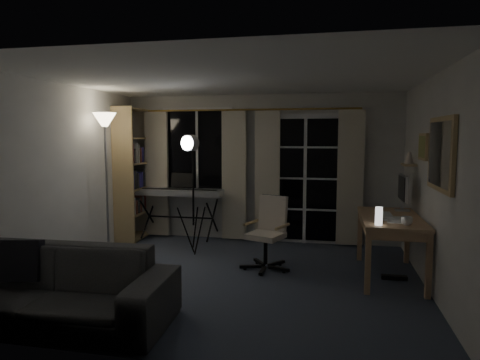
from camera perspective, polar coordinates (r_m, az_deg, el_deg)
name	(u,v)px	position (r m, az deg, el deg)	size (l,w,h in m)	color
floor	(232,279)	(5.35, -1.10, -13.08)	(4.50, 4.00, 0.02)	#323949
window	(198,150)	(7.25, -5.66, 4.05)	(1.20, 0.08, 1.40)	white
french_door	(305,180)	(6.94, 8.67, 0.01)	(1.32, 0.09, 2.11)	white
curtains	(250,175)	(6.96, 1.31, 0.65)	(3.60, 0.07, 2.13)	gold
bookshelf	(133,177)	(7.47, -14.04, 0.44)	(0.39, 1.03, 2.20)	tan
torchiere_lamp	(105,141)	(6.41, -17.52, 4.96)	(0.42, 0.42, 2.06)	#B2B2B7
keyboard_piano	(180,193)	(7.12, -8.00, -1.76)	(1.44, 0.70, 1.04)	black
studio_light	(191,157)	(6.29, -6.60, 3.11)	(0.41, 0.41, 1.78)	black
office_chair	(270,226)	(5.65, 3.99, -6.10)	(0.66, 0.66, 0.95)	black
desk	(391,224)	(5.55, 19.43, -5.56)	(0.71, 1.41, 0.75)	tan
monitor	(403,189)	(5.96, 20.89, -1.17)	(0.18, 0.54, 0.47)	silver
desk_clutter	(387,234)	(5.33, 19.04, -6.77)	(0.44, 0.85, 0.95)	white
mug	(407,220)	(5.05, 21.34, -4.96)	(0.12, 0.10, 0.12)	silver
wall_mirror	(441,154)	(4.70, 25.21, 3.15)	(0.04, 0.94, 0.74)	tan
framed_print	(423,147)	(5.58, 23.22, 4.09)	(0.03, 0.42, 0.32)	tan
wall_shelf	(409,160)	(6.07, 21.61, 2.44)	(0.16, 0.30, 0.18)	tan
sofa	(45,274)	(4.43, -24.54, -11.35)	(2.35, 0.77, 0.91)	#2F2F31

